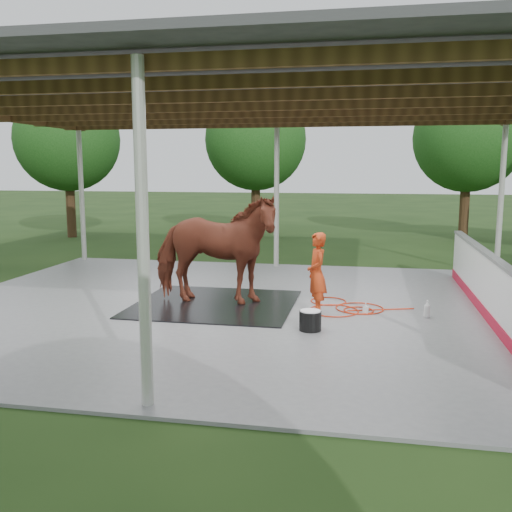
% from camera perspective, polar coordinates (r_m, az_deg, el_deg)
% --- Properties ---
extents(ground, '(100.00, 100.00, 0.00)m').
position_cam_1_polar(ground, '(11.16, -1.76, -5.33)').
color(ground, '#1E3814').
extents(concrete_slab, '(12.00, 10.00, 0.05)m').
position_cam_1_polar(concrete_slab, '(11.15, -1.77, -5.21)').
color(concrete_slab, slate).
rests_on(concrete_slab, ground).
extents(pavilion_structure, '(12.60, 10.60, 4.05)m').
position_cam_1_polar(pavilion_structure, '(10.88, -1.87, 15.35)').
color(pavilion_structure, beige).
rests_on(pavilion_structure, ground).
extents(dasher_board, '(0.16, 8.00, 1.15)m').
position_cam_1_polar(dasher_board, '(10.98, 22.36, -3.07)').
color(dasher_board, '#B10E29').
rests_on(dasher_board, concrete_slab).
extents(tree_belt, '(28.00, 28.00, 5.80)m').
position_cam_1_polar(tree_belt, '(11.68, 0.63, 14.04)').
color(tree_belt, '#382314').
rests_on(tree_belt, ground).
extents(rubber_mat, '(3.10, 2.91, 0.02)m').
position_cam_1_polar(rubber_mat, '(11.35, -4.14, -4.78)').
color(rubber_mat, black).
rests_on(rubber_mat, concrete_slab).
extents(horse, '(2.56, 1.18, 2.15)m').
position_cam_1_polar(horse, '(11.14, -4.20, 0.65)').
color(horse, brown).
rests_on(horse, rubber_mat).
extents(handler, '(0.52, 0.64, 1.51)m').
position_cam_1_polar(handler, '(10.52, 6.10, -1.75)').
color(handler, red).
rests_on(handler, concrete_slab).
extents(wash_bucket, '(0.37, 0.37, 0.34)m').
position_cam_1_polar(wash_bucket, '(9.57, 5.45, -6.40)').
color(wash_bucket, black).
rests_on(wash_bucket, concrete_slab).
extents(soap_bottle_a, '(0.13, 0.14, 0.32)m').
position_cam_1_polar(soap_bottle_a, '(10.76, 16.73, -5.09)').
color(soap_bottle_a, silver).
rests_on(soap_bottle_a, concrete_slab).
extents(soap_bottle_b, '(0.11, 0.11, 0.21)m').
position_cam_1_polar(soap_bottle_b, '(10.77, 10.91, -5.16)').
color(soap_bottle_b, '#338CD8').
rests_on(soap_bottle_b, concrete_slab).
extents(hose_coil, '(2.01, 1.58, 0.02)m').
position_cam_1_polar(hose_coil, '(11.13, 8.85, -5.14)').
color(hose_coil, red).
rests_on(hose_coil, concrete_slab).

